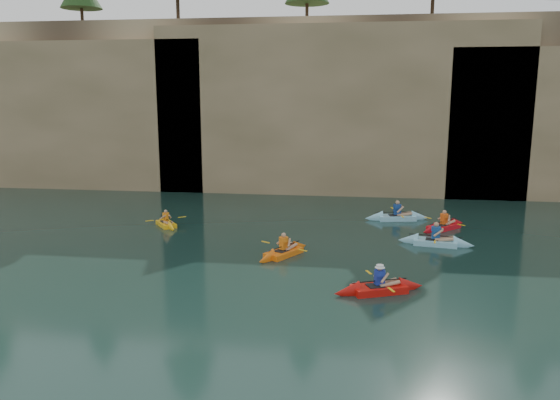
# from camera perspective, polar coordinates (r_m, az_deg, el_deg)

# --- Properties ---
(ground) EXTENTS (160.00, 160.00, 0.00)m
(ground) POSITION_cam_1_polar(r_m,az_deg,el_deg) (15.95, -4.83, -13.80)
(ground) COLOR black
(ground) RESTS_ON ground
(cliff) EXTENTS (70.00, 16.00, 12.00)m
(cliff) POSITION_cam_1_polar(r_m,az_deg,el_deg) (44.21, 3.76, 10.20)
(cliff) COLOR tan
(cliff) RESTS_ON ground
(cliff_slab_west) EXTENTS (26.00, 2.40, 10.56)m
(cliff_slab_west) POSITION_cam_1_polar(r_m,az_deg,el_deg) (43.47, -24.70, 8.26)
(cliff_slab_west) COLOR #A08561
(cliff_slab_west) RESTS_ON ground
(cliff_slab_center) EXTENTS (24.00, 2.40, 11.40)m
(cliff_slab_center) POSITION_cam_1_polar(r_m,az_deg,el_deg) (36.72, 6.04, 9.51)
(cliff_slab_center) COLOR #A08561
(cliff_slab_center) RESTS_ON ground
(sea_cave_west) EXTENTS (4.50, 1.00, 4.00)m
(sea_cave_west) POSITION_cam_1_polar(r_m,az_deg,el_deg) (42.12, -22.51, 3.88)
(sea_cave_west) COLOR black
(sea_cave_west) RESTS_ON ground
(sea_cave_center) EXTENTS (3.50, 1.00, 3.20)m
(sea_cave_center) POSITION_cam_1_polar(r_m,az_deg,el_deg) (37.12, -3.44, 3.21)
(sea_cave_center) COLOR black
(sea_cave_center) RESTS_ON ground
(sea_cave_east) EXTENTS (5.00, 1.00, 4.50)m
(sea_cave_east) POSITION_cam_1_polar(r_m,az_deg,el_deg) (36.92, 18.42, 3.64)
(sea_cave_east) COLOR black
(sea_cave_east) RESTS_ON ground
(main_kayaker) EXTENTS (3.31, 2.10, 1.22)m
(main_kayaker) POSITION_cam_1_polar(r_m,az_deg,el_deg) (19.17, 10.32, -9.03)
(main_kayaker) COLOR red
(main_kayaker) RESTS_ON ground
(kayaker_orange) EXTENTS (2.26, 3.12, 1.21)m
(kayaker_orange) POSITION_cam_1_polar(r_m,az_deg,el_deg) (22.98, 0.38, -5.45)
(kayaker_orange) COLOR orange
(kayaker_orange) RESTS_ON ground
(kayaker_ltblue_near) EXTENTS (3.40, 2.54, 1.31)m
(kayaker_ltblue_near) POSITION_cam_1_polar(r_m,az_deg,el_deg) (25.46, 15.93, -4.20)
(kayaker_ltblue_near) COLOR #88CCE4
(kayaker_ltblue_near) RESTS_ON ground
(kayaker_red_far) EXTENTS (2.80, 2.88, 1.21)m
(kayaker_red_far) POSITION_cam_1_polar(r_m,az_deg,el_deg) (28.52, 16.73, -2.64)
(kayaker_red_far) COLOR red
(kayaker_red_far) RESTS_ON ground
(kayaker_yellow) EXTENTS (2.08, 2.47, 1.06)m
(kayaker_yellow) POSITION_cam_1_polar(r_m,az_deg,el_deg) (28.55, -11.81, -2.42)
(kayaker_yellow) COLOR yellow
(kayaker_yellow) RESTS_ON ground
(kayaker_ltblue_mid) EXTENTS (3.55, 2.55, 1.32)m
(kayaker_ltblue_mid) POSITION_cam_1_polar(r_m,az_deg,el_deg) (29.92, 12.12, -1.75)
(kayaker_ltblue_mid) COLOR #8FD5EF
(kayaker_ltblue_mid) RESTS_ON ground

